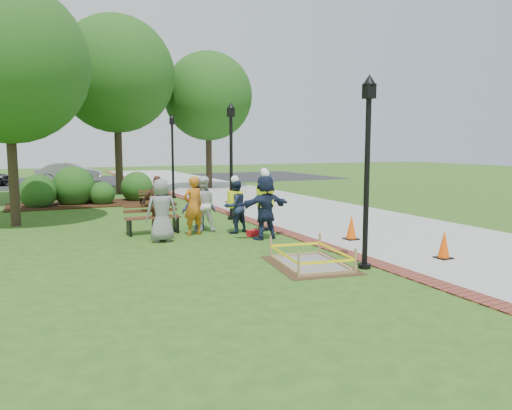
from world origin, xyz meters
name	(u,v)px	position (x,y,z in m)	size (l,w,h in m)	color
ground	(258,248)	(0.00, 0.00, 0.00)	(100.00, 100.00, 0.00)	#285116
sidewalk	(264,200)	(5.00, 10.00, 0.01)	(6.00, 60.00, 0.02)	#9E9E99
brick_edging	(201,204)	(1.75, 10.00, 0.01)	(0.50, 60.00, 0.03)	maroon
mulch_bed	(89,204)	(-3.00, 12.00, 0.02)	(7.00, 3.00, 0.05)	#381E0F
parking_lot	(108,181)	(0.00, 27.00, 0.00)	(36.00, 12.00, 0.01)	black
wet_concrete_pad	(310,255)	(0.28, -2.25, 0.23)	(2.02, 2.52, 0.55)	#47331E
bench_near	(153,224)	(-2.07, 3.30, 0.29)	(1.68, 0.58, 0.91)	brown
bench_far	(154,201)	(-0.37, 10.27, 0.23)	(1.38, 0.69, 0.72)	brown
cone_front	(444,245)	(3.54, -3.07, 0.34)	(0.36, 0.36, 0.70)	black
cone_back	(351,228)	(2.93, -0.13, 0.36)	(0.38, 0.38, 0.74)	black
cone_far	(230,195)	(3.18, 10.04, 0.34)	(0.36, 0.36, 0.72)	black
toolbox	(253,233)	(0.60, 1.63, 0.09)	(0.38, 0.21, 0.19)	#B90E15
lamp_near	(367,157)	(1.25, -3.00, 2.48)	(0.28, 0.28, 4.26)	black
lamp_mid	(231,152)	(1.25, 5.00, 2.48)	(0.28, 0.28, 4.26)	black
lamp_far	(173,150)	(1.25, 13.00, 2.48)	(0.28, 0.28, 4.26)	black
tree_left	(7,63)	(-5.96, 6.76, 5.42)	(5.32, 5.32, 8.08)	#3D2D1E
tree_back	(116,74)	(-0.86, 16.48, 6.52)	(6.33, 6.33, 9.70)	#3D2D1E
tree_right	(208,96)	(4.86, 17.76, 5.68)	(5.44, 5.44, 8.41)	#3D2D1E
shrub_a	(39,207)	(-5.13, 11.82, 0.00)	(1.57, 1.57, 1.57)	#254F16
shrub_b	(74,204)	(-3.62, 12.27, 0.00)	(1.90, 1.90, 1.90)	#254F16
shrub_c	(103,204)	(-2.43, 11.76, 0.00)	(1.14, 1.14, 1.14)	#254F16
shrub_d	(137,201)	(-0.67, 12.61, 0.00)	(1.54, 1.54, 1.54)	#254F16
shrub_e	(98,202)	(-2.56, 12.63, 0.00)	(1.04, 1.04, 1.04)	#254F16
casual_person_a	(162,210)	(-2.11, 1.94, 0.90)	(0.60, 0.41, 1.80)	gray
casual_person_b	(193,206)	(-0.98, 2.57, 0.90)	(0.64, 0.48, 1.80)	#C86717
casual_person_c	(203,204)	(-0.52, 3.06, 0.88)	(0.64, 0.50, 1.76)	white
casual_person_d	(158,205)	(-1.88, 3.30, 0.90)	(0.66, 0.54, 1.79)	brown
casual_person_e	(199,204)	(-0.52, 3.39, 0.85)	(0.58, 0.41, 1.70)	#383A63
hivis_worker_a	(265,205)	(0.73, 1.06, 1.00)	(0.64, 0.46, 2.03)	#16263A
hivis_worker_b	(264,200)	(1.26, 2.24, 1.00)	(0.71, 0.67, 2.02)	#16283B
hivis_worker_c	(235,204)	(0.31, 2.36, 0.90)	(0.60, 0.48, 1.80)	#161B39
parked_car_b	(70,183)	(-2.78, 25.84, 0.00)	(4.87, 2.12, 1.59)	#9B9A9F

